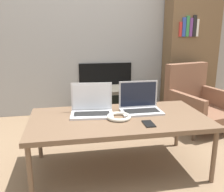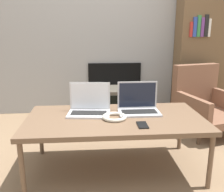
{
  "view_description": "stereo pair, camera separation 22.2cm",
  "coord_description": "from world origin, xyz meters",
  "px_view_note": "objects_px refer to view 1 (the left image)",
  "views": [
    {
      "loc": [
        -0.39,
        -1.6,
        1.12
      ],
      "look_at": [
        0.0,
        0.5,
        0.54
      ],
      "focal_mm": 40.0,
      "sensor_mm": 36.0,
      "label": 1
    },
    {
      "loc": [
        -0.17,
        -1.63,
        1.12
      ],
      "look_at": [
        0.0,
        0.5,
        0.54
      ],
      "focal_mm": 40.0,
      "sensor_mm": 36.0,
      "label": 2
    }
  ],
  "objects_px": {
    "laptop_right": "(140,104)",
    "phone": "(149,124)",
    "laptop_left": "(92,107)",
    "tv": "(108,103)",
    "headphones": "(119,117)",
    "armchair": "(195,99)"
  },
  "relations": [
    {
      "from": "headphones",
      "to": "armchair",
      "type": "relative_size",
      "value": 0.24
    },
    {
      "from": "laptop_right",
      "to": "headphones",
      "type": "xyz_separation_m",
      "value": [
        -0.21,
        -0.15,
        -0.04
      ]
    },
    {
      "from": "tv",
      "to": "laptop_right",
      "type": "bearing_deg",
      "value": -86.33
    },
    {
      "from": "phone",
      "to": "tv",
      "type": "xyz_separation_m",
      "value": [
        -0.05,
        1.47,
        -0.26
      ]
    },
    {
      "from": "laptop_right",
      "to": "armchair",
      "type": "relative_size",
      "value": 0.42
    },
    {
      "from": "tv",
      "to": "armchair",
      "type": "xyz_separation_m",
      "value": [
        0.95,
        -0.5,
        0.14
      ]
    },
    {
      "from": "laptop_right",
      "to": "phone",
      "type": "xyz_separation_m",
      "value": [
        -0.02,
        -0.31,
        -0.05
      ]
    },
    {
      "from": "laptop_left",
      "to": "armchair",
      "type": "bearing_deg",
      "value": 33.48
    },
    {
      "from": "laptop_left",
      "to": "laptop_right",
      "type": "distance_m",
      "value": 0.41
    },
    {
      "from": "tv",
      "to": "phone",
      "type": "bearing_deg",
      "value": -88.05
    },
    {
      "from": "phone",
      "to": "armchair",
      "type": "relative_size",
      "value": 0.16
    },
    {
      "from": "phone",
      "to": "headphones",
      "type": "bearing_deg",
      "value": 139.6
    },
    {
      "from": "headphones",
      "to": "laptop_right",
      "type": "bearing_deg",
      "value": 34.52
    },
    {
      "from": "laptop_left",
      "to": "laptop_right",
      "type": "xyz_separation_m",
      "value": [
        0.41,
        0.0,
        0.0
      ]
    },
    {
      "from": "phone",
      "to": "laptop_right",
      "type": "bearing_deg",
      "value": 85.39
    },
    {
      "from": "tv",
      "to": "headphones",
      "type": "bearing_deg",
      "value": -96.0
    },
    {
      "from": "headphones",
      "to": "phone",
      "type": "xyz_separation_m",
      "value": [
        0.19,
        -0.16,
        -0.01
      ]
    },
    {
      "from": "headphones",
      "to": "tv",
      "type": "distance_m",
      "value": 1.35
    },
    {
      "from": "headphones",
      "to": "tv",
      "type": "xyz_separation_m",
      "value": [
        0.14,
        1.31,
        -0.27
      ]
    },
    {
      "from": "laptop_right",
      "to": "laptop_left",
      "type": "bearing_deg",
      "value": 179.83
    },
    {
      "from": "phone",
      "to": "armchair",
      "type": "bearing_deg",
      "value": 47.18
    },
    {
      "from": "laptop_right",
      "to": "phone",
      "type": "height_order",
      "value": "laptop_right"
    }
  ]
}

